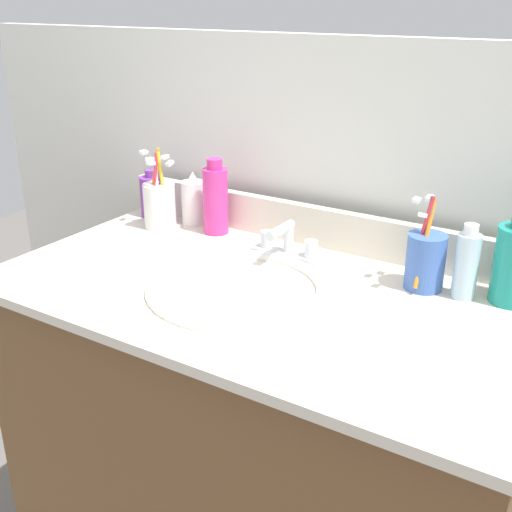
# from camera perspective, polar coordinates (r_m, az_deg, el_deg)

# --- Properties ---
(vanity_cabinet) EXTENTS (1.04, 0.52, 0.83)m
(vanity_cabinet) POSITION_cam_1_polar(r_m,az_deg,el_deg) (1.46, 0.45, -18.71)
(vanity_cabinet) COLOR brown
(vanity_cabinet) RESTS_ON ground_plane
(countertop) EXTENTS (1.08, 0.57, 0.02)m
(countertop) POSITION_cam_1_polar(r_m,az_deg,el_deg) (1.23, 0.51, -3.58)
(countertop) COLOR beige
(countertop) RESTS_ON vanity_cabinet
(backsplash) EXTENTS (1.08, 0.02, 0.09)m
(backsplash) POSITION_cam_1_polar(r_m,az_deg,el_deg) (1.43, 6.29, 2.52)
(backsplash) COLOR beige
(backsplash) RESTS_ON countertop
(back_wall) EXTENTS (2.18, 0.04, 1.30)m
(back_wall) POSITION_cam_1_polar(r_m,az_deg,el_deg) (1.58, 6.92, -5.22)
(back_wall) COLOR silver
(back_wall) RESTS_ON ground_plane
(sink_basin) EXTENTS (0.35, 0.35, 0.11)m
(sink_basin) POSITION_cam_1_polar(r_m,az_deg,el_deg) (1.24, -1.69, -4.30)
(sink_basin) COLOR white
(sink_basin) RESTS_ON countertop
(faucet) EXTENTS (0.16, 0.10, 0.08)m
(faucet) POSITION_cam_1_polar(r_m,az_deg,el_deg) (1.37, 2.81, 0.97)
(faucet) COLOR silver
(faucet) RESTS_ON countertop
(bottle_soap_pink) EXTENTS (0.06, 0.06, 0.18)m
(bottle_soap_pink) POSITION_cam_1_polar(r_m,az_deg,el_deg) (1.50, -3.66, 5.11)
(bottle_soap_pink) COLOR #D8338C
(bottle_soap_pink) RESTS_ON countertop
(bottle_cream_purple) EXTENTS (0.06, 0.06, 0.12)m
(bottle_cream_purple) POSITION_cam_1_polar(r_m,az_deg,el_deg) (1.64, -9.31, 5.37)
(bottle_cream_purple) COLOR #7A3899
(bottle_cream_purple) RESTS_ON countertop
(bottle_lotion_white) EXTENTS (0.06, 0.06, 0.13)m
(bottle_lotion_white) POSITION_cam_1_polar(r_m,az_deg,el_deg) (1.57, -5.63, 4.91)
(bottle_lotion_white) COLOR white
(bottle_lotion_white) RESTS_ON countertop
(bottle_gel_clear) EXTENTS (0.04, 0.04, 0.15)m
(bottle_gel_clear) POSITION_cam_1_polar(r_m,az_deg,el_deg) (1.23, 18.38, -0.73)
(bottle_gel_clear) COLOR silver
(bottle_gel_clear) RESTS_ON countertop
(cup_blue_plastic) EXTENTS (0.07, 0.09, 0.19)m
(cup_blue_plastic) POSITION_cam_1_polar(r_m,az_deg,el_deg) (1.25, 14.95, -0.36)
(cup_blue_plastic) COLOR #3F66B7
(cup_blue_plastic) RESTS_ON countertop
(cup_white_ceramic) EXTENTS (0.08, 0.09, 0.20)m
(cup_white_ceramic) POSITION_cam_1_polar(r_m,az_deg,el_deg) (1.55, -8.66, 4.64)
(cup_white_ceramic) COLOR white
(cup_white_ceramic) RESTS_ON countertop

